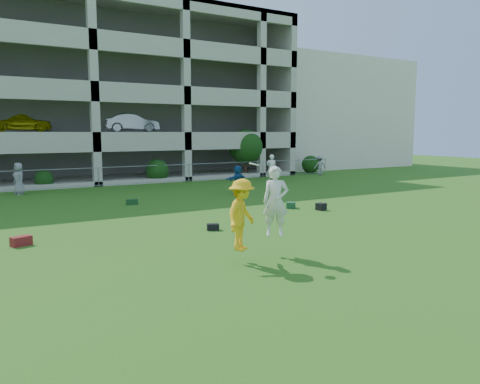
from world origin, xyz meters
TOP-DOWN VIEW (x-y plane):
  - ground at (0.00, 0.00)m, footprint 100.00×100.00m
  - stucco_building at (23.00, 28.00)m, footprint 16.00×14.00m
  - bystander_c at (-4.54, 17.49)m, footprint 0.78×0.96m
  - bystander_d at (5.48, 11.68)m, footprint 1.50×0.88m
  - bystander_e at (10.51, 15.78)m, footprint 0.80×0.73m
  - bystander_f at (16.47, 17.88)m, footprint 1.07×0.75m
  - bag_red_a at (-5.77, 5.07)m, footprint 0.62×0.47m
  - bag_black_b at (0.04, 4.13)m, footprint 0.46×0.38m
  - bag_green_c at (5.12, 6.50)m, footprint 0.60×0.60m
  - crate_d at (5.89, 5.40)m, footprint 0.39×0.39m
  - bag_green_g at (-0.53, 10.99)m, footprint 0.54×0.38m
  - frisbee_contest at (-0.83, 0.31)m, footprint 2.25×1.21m
  - parking_garage at (-0.00, 27.70)m, footprint 30.00×14.00m
  - fence at (0.00, 19.00)m, footprint 36.06×0.06m
  - shrub_row at (4.59, 19.70)m, footprint 34.38×2.52m

SIDE VIEW (x-z plane):
  - ground at x=0.00m, z-range 0.00..0.00m
  - bag_black_b at x=0.04m, z-range 0.00..0.22m
  - bag_green_g at x=-0.53m, z-range 0.00..0.25m
  - bag_green_c at x=5.12m, z-range 0.00..0.26m
  - bag_red_a at x=-5.77m, z-range 0.00..0.28m
  - crate_d at x=5.89m, z-range 0.00..0.30m
  - fence at x=0.00m, z-range 0.01..1.21m
  - bystander_f at x=16.47m, z-range 0.00..1.51m
  - bystander_d at x=5.48m, z-range 0.00..1.54m
  - bystander_c at x=-4.54m, z-range 0.00..1.69m
  - bystander_e at x=10.51m, z-range 0.00..1.83m
  - frisbee_contest at x=-0.83m, z-range 0.20..2.40m
  - shrub_row at x=4.59m, z-range -0.24..3.26m
  - stucco_building at x=23.00m, z-range 0.00..10.00m
  - parking_garage at x=0.00m, z-range 0.01..12.01m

